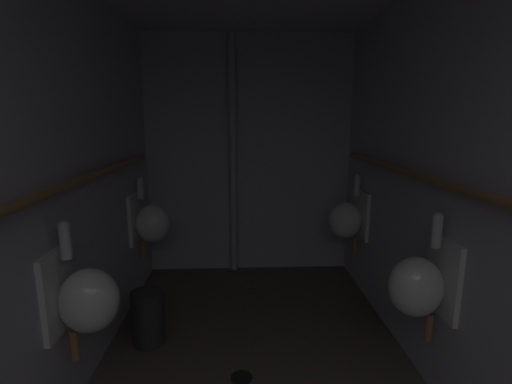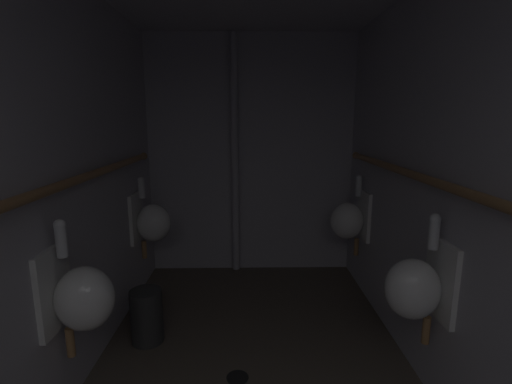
% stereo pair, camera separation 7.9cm
% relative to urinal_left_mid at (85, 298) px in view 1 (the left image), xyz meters
% --- Properties ---
extents(wall_left, '(0.06, 4.01, 2.42)m').
position_rel_urinal_left_mid_xyz_m(wall_left, '(-0.18, 0.04, 0.52)').
color(wall_left, '#B8B5BE').
rests_on(wall_left, ground).
extents(wall_right, '(0.06, 4.01, 2.42)m').
position_rel_urinal_left_mid_xyz_m(wall_right, '(1.97, 0.04, 0.52)').
color(wall_right, '#B8B5BE').
rests_on(wall_right, ground).
extents(wall_back, '(2.20, 0.06, 2.42)m').
position_rel_urinal_left_mid_xyz_m(wall_back, '(0.89, 2.01, 0.52)').
color(wall_back, '#B8B5BE').
rests_on(wall_back, ground).
extents(urinal_left_mid, '(0.32, 0.30, 0.76)m').
position_rel_urinal_left_mid_xyz_m(urinal_left_mid, '(0.00, 0.00, 0.00)').
color(urinal_left_mid, white).
extents(urinal_left_far, '(0.32, 0.30, 0.76)m').
position_rel_urinal_left_mid_xyz_m(urinal_left_far, '(0.00, 1.40, 0.00)').
color(urinal_left_far, white).
extents(urinal_right_mid, '(0.32, 0.30, 0.76)m').
position_rel_urinal_left_mid_xyz_m(urinal_right_mid, '(1.79, 0.08, 0.00)').
color(urinal_right_mid, white).
extents(urinal_right_far, '(0.32, 0.30, 0.76)m').
position_rel_urinal_left_mid_xyz_m(urinal_right_far, '(1.79, 1.44, 0.00)').
color(urinal_right_far, white).
extents(supply_pipe_left, '(0.06, 3.17, 0.06)m').
position_rel_urinal_left_mid_xyz_m(supply_pipe_left, '(-0.09, 0.05, 0.57)').
color(supply_pipe_left, '#9E7042').
extents(supply_pipe_right, '(0.06, 3.30, 0.06)m').
position_rel_urinal_left_mid_xyz_m(supply_pipe_right, '(1.88, 0.02, 0.57)').
color(supply_pipe_right, '#9E7042').
extents(standpipe_back_wall, '(0.07, 0.07, 2.37)m').
position_rel_urinal_left_mid_xyz_m(standpipe_back_wall, '(0.73, 1.90, 0.52)').
color(standpipe_back_wall, '#B8B5BE').
rests_on(standpipe_back_wall, ground).
extents(floor_drain, '(0.14, 0.14, 0.01)m').
position_rel_urinal_left_mid_xyz_m(floor_drain, '(0.80, 0.25, -0.69)').
color(floor_drain, black).
rests_on(floor_drain, ground).
extents(waste_bin, '(0.23, 0.23, 0.39)m').
position_rel_urinal_left_mid_xyz_m(waste_bin, '(0.13, 0.66, -0.49)').
color(waste_bin, '#2D2D2D').
rests_on(waste_bin, ground).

